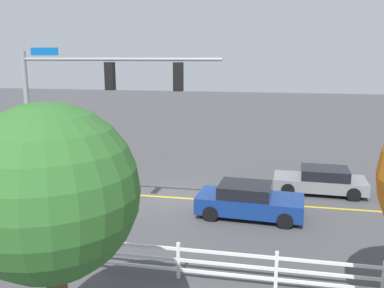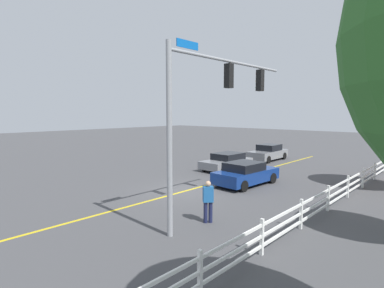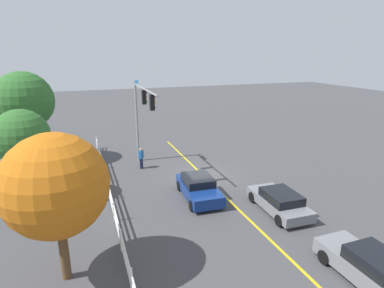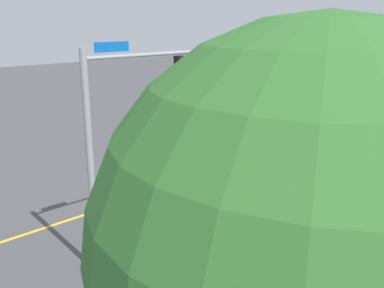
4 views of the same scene
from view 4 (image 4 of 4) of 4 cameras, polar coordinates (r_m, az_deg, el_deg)
ground_plane at (r=19.52m, az=-5.29°, el=-6.46°), size 120.00×120.00×0.00m
lane_center_stripe at (r=21.99m, az=3.03°, el=-3.76°), size 28.00×0.16×0.01m
signal_assembly at (r=13.48m, az=-5.09°, el=4.96°), size 7.61×0.37×6.91m
car_0 at (r=24.96m, az=3.72°, el=0.18°), size 4.44×2.11×1.27m
car_1 at (r=20.22m, az=5.02°, el=-3.56°), size 4.46×2.24×1.40m
car_2 at (r=29.64m, az=12.26°, el=2.52°), size 4.46×1.95×1.44m
pedestrian at (r=14.44m, az=-5.59°, el=-10.91°), size 0.47×0.46×1.69m
white_rail_fence at (r=17.10m, az=17.91°, el=-8.41°), size 26.10×0.10×1.15m
tree_1 at (r=4.65m, az=15.55°, el=-12.65°), size 4.57×4.57×7.58m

